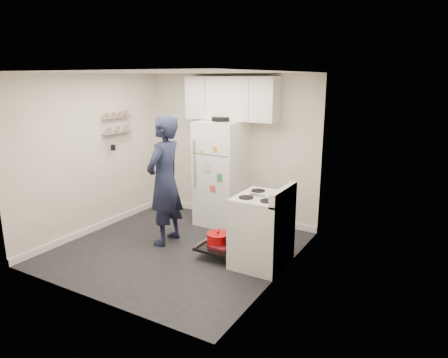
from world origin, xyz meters
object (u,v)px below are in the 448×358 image
Objects in this scene: open_oven_door at (220,241)px; person at (165,181)px; electric_range at (261,231)px; refrigerator at (221,173)px.

person is (-0.94, -0.01, 0.76)m from open_oven_door.
person is (-1.55, -0.04, 0.49)m from electric_range.
electric_range is at bearing 2.44° from open_oven_door.
electric_range is 1.57× the size of open_oven_door.
refrigerator is (-1.25, 1.10, 0.41)m from electric_range.
person is (-0.29, -1.14, 0.08)m from refrigerator.
refrigerator is 1.18m from person.
electric_range is 0.57× the size of person.
open_oven_door is at bearing 86.36° from person.
open_oven_door is (-0.61, -0.03, -0.27)m from electric_range.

